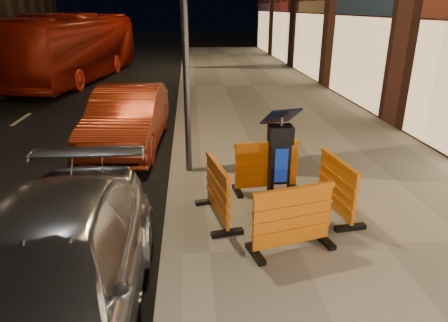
{
  "coord_description": "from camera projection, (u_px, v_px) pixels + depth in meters",
  "views": [
    {
      "loc": [
        0.32,
        -4.64,
        3.29
      ],
      "look_at": [
        0.8,
        1.0,
        1.1
      ],
      "focal_mm": 32.0,
      "sensor_mm": 36.0,
      "label": 1
    }
  ],
  "objects": [
    {
      "name": "ground_plane",
      "position": [
        172.0,
        264.0,
        5.47
      ],
      "size": [
        120.0,
        120.0,
        0.0
      ],
      "primitive_type": "plane",
      "color": "black",
      "rests_on": "ground"
    },
    {
      "name": "sidewalk",
      "position": [
        384.0,
        248.0,
        5.68
      ],
      "size": [
        6.0,
        60.0,
        0.15
      ],
      "primitive_type": "cube",
      "color": "gray",
      "rests_on": "ground"
    },
    {
      "name": "kerb",
      "position": [
        172.0,
        259.0,
        5.45
      ],
      "size": [
        0.3,
        60.0,
        0.15
      ],
      "primitive_type": "cube",
      "color": "slate",
      "rests_on": "ground"
    },
    {
      "name": "parking_kiosk",
      "position": [
        279.0,
        167.0,
        6.13
      ],
      "size": [
        0.61,
        0.61,
        1.68
      ],
      "primitive_type": "cube",
      "rotation": [
        0.0,
        0.0,
        0.16
      ],
      "color": "black",
      "rests_on": "sidewalk"
    },
    {
      "name": "barrier_front",
      "position": [
        292.0,
        219.0,
        5.38
      ],
      "size": [
        1.29,
        0.78,
        0.94
      ],
      "primitive_type": "cube",
      "rotation": [
        0.0,
        0.0,
        0.25
      ],
      "color": "orange",
      "rests_on": "sidewalk"
    },
    {
      "name": "barrier_back",
      "position": [
        267.0,
        167.0,
        7.15
      ],
      "size": [
        1.25,
        0.63,
        0.94
      ],
      "primitive_type": "cube",
      "rotation": [
        0.0,
        0.0,
        0.11
      ],
      "color": "orange",
      "rests_on": "sidewalk"
    },
    {
      "name": "barrier_kerbside",
      "position": [
        217.0,
        191.0,
        6.19
      ],
      "size": [
        0.72,
        1.28,
        0.94
      ],
      "primitive_type": "cube",
      "rotation": [
        0.0,
        0.0,
        1.77
      ],
      "color": "orange",
      "rests_on": "sidewalk"
    },
    {
      "name": "barrier_bldgside",
      "position": [
        337.0,
        187.0,
        6.34
      ],
      "size": [
        0.65,
        1.26,
        0.94
      ],
      "primitive_type": "cube",
      "rotation": [
        0.0,
        0.0,
        1.7
      ],
      "color": "orange",
      "rests_on": "sidewalk"
    },
    {
      "name": "car_red",
      "position": [
        130.0,
        146.0,
        10.11
      ],
      "size": [
        1.78,
        4.54,
        1.47
      ],
      "primitive_type": "imported",
      "rotation": [
        0.0,
        0.0,
        -0.05
      ],
      "color": "maroon",
      "rests_on": "ground"
    },
    {
      "name": "bus_doubledecker",
      "position": [
        80.0,
        80.0,
        19.37
      ],
      "size": [
        4.09,
        11.18,
        3.04
      ],
      "primitive_type": "imported",
      "rotation": [
        0.0,
        0.0,
        -0.14
      ],
      "color": "#981609",
      "rests_on": "ground"
    },
    {
      "name": "street_lamp_mid",
      "position": [
        184.0,
        15.0,
        7.15
      ],
      "size": [
        0.12,
        0.12,
        6.0
      ],
      "primitive_type": "cylinder",
      "color": "#3F3F44",
      "rests_on": "sidewalk"
    },
    {
      "name": "street_lamp_far",
      "position": [
        187.0,
        10.0,
        21.09
      ],
      "size": [
        0.12,
        0.12,
        6.0
      ],
      "primitive_type": "cylinder",
      "color": "#3F3F44",
      "rests_on": "sidewalk"
    }
  ]
}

